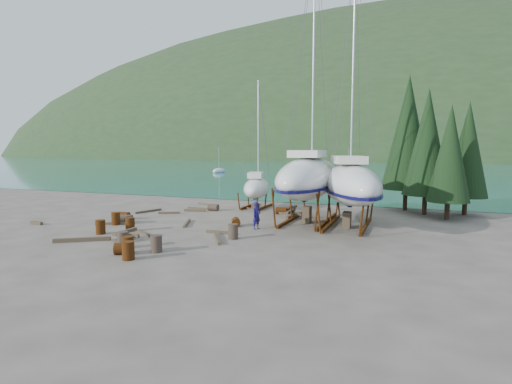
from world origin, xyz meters
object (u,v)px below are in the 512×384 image
(large_sailboat_near, at_px, (310,177))
(worker, at_px, (257,215))
(large_sailboat_far, at_px, (349,183))
(small_sailboat_shore, at_px, (257,187))

(large_sailboat_near, distance_m, worker, 5.27)
(large_sailboat_near, relative_size, large_sailboat_far, 1.10)
(large_sailboat_near, height_order, small_sailboat_shore, large_sailboat_near)
(large_sailboat_far, bearing_deg, small_sailboat_shore, 128.00)
(large_sailboat_near, xyz_separation_m, large_sailboat_far, (2.92, -0.81, -0.25))
(large_sailboat_near, distance_m, large_sailboat_far, 3.04)
(large_sailboat_far, bearing_deg, large_sailboat_near, 145.82)
(large_sailboat_far, height_order, small_sailboat_shore, large_sailboat_far)
(large_sailboat_near, distance_m, small_sailboat_shore, 8.04)
(large_sailboat_near, relative_size, small_sailboat_shore, 1.77)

